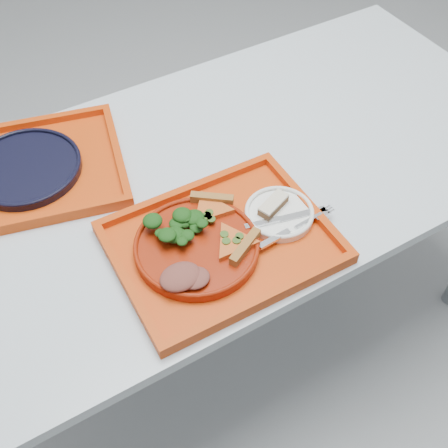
{
  "coord_description": "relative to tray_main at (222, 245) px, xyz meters",
  "views": [
    {
      "loc": [
        -0.51,
        -0.84,
        1.7
      ],
      "look_at": [
        -0.12,
        -0.18,
        0.78
      ],
      "focal_mm": 45.0,
      "sensor_mm": 36.0,
      "label": 1
    }
  ],
  "objects": [
    {
      "name": "ground",
      "position": [
        0.15,
        0.21,
        -0.76
      ],
      "size": [
        10.0,
        10.0,
        0.0
      ],
      "primitive_type": "plane",
      "color": "gray",
      "rests_on": "ground"
    },
    {
      "name": "table",
      "position": [
        0.15,
        0.21,
        -0.08
      ],
      "size": [
        1.6,
        0.8,
        0.75
      ],
      "color": "silver",
      "rests_on": "ground"
    },
    {
      "name": "tray_main",
      "position": [
        0.0,
        0.0,
        0.0
      ],
      "size": [
        0.46,
        0.36,
        0.01
      ],
      "primitive_type": "cube",
      "rotation": [
        0.0,
        0.0,
        -0.02
      ],
      "color": "#BE380A",
      "rests_on": "table"
    },
    {
      "name": "tray_far",
      "position": [
        -0.29,
        0.42,
        0.0
      ],
      "size": [
        0.52,
        0.45,
        0.01
      ],
      "primitive_type": "cube",
      "rotation": [
        0.0,
        0.0,
        -0.24
      ],
      "color": "#BE380A",
      "rests_on": "table"
    },
    {
      "name": "dinner_plate",
      "position": [
        -0.05,
        0.01,
        0.02
      ],
      "size": [
        0.26,
        0.26,
        0.02
      ],
      "primitive_type": "cylinder",
      "color": "maroon",
      "rests_on": "tray_main"
    },
    {
      "name": "side_plate",
      "position": [
        0.14,
        0.0,
        0.01
      ],
      "size": [
        0.15,
        0.15,
        0.01
      ],
      "primitive_type": "cylinder",
      "color": "white",
      "rests_on": "tray_main"
    },
    {
      "name": "navy_plate",
      "position": [
        -0.29,
        0.42,
        0.01
      ],
      "size": [
        0.26,
        0.26,
        0.02
      ],
      "primitive_type": "cylinder",
      "color": "black",
      "rests_on": "tray_far"
    },
    {
      "name": "pizza_slice_a",
      "position": [
        0.01,
        -0.03,
        0.03
      ],
      "size": [
        0.14,
        0.14,
        0.02
      ],
      "primitive_type": null,
      "rotation": [
        0.0,
        0.0,
        2.04
      ],
      "color": "orange",
      "rests_on": "dinner_plate"
    },
    {
      "name": "pizza_slice_b",
      "position": [
        0.02,
        0.08,
        0.03
      ],
      "size": [
        0.14,
        0.14,
        0.02
      ],
      "primitive_type": null,
      "rotation": [
        0.0,
        0.0,
        4.06
      ],
      "color": "orange",
      "rests_on": "dinner_plate"
    },
    {
      "name": "salad_heap",
      "position": [
        -0.07,
        0.06,
        0.05
      ],
      "size": [
        0.1,
        0.09,
        0.05
      ],
      "primitive_type": "ellipsoid",
      "color": "black",
      "rests_on": "dinner_plate"
    },
    {
      "name": "meat_portion",
      "position": [
        -0.12,
        -0.05,
        0.04
      ],
      "size": [
        0.08,
        0.07,
        0.03
      ],
      "primitive_type": "ellipsoid",
      "color": "brown",
      "rests_on": "dinner_plate"
    },
    {
      "name": "dessert_bar",
      "position": [
        0.14,
        0.02,
        0.03
      ],
      "size": [
        0.08,
        0.06,
        0.02
      ],
      "rotation": [
        0.0,
        0.0,
        0.37
      ],
      "color": "#493018",
      "rests_on": "side_plate"
    },
    {
      "name": "knife",
      "position": [
        0.15,
        -0.02,
        0.02
      ],
      "size": [
        0.18,
        0.06,
        0.01
      ],
      "primitive_type": "cube",
      "rotation": [
        0.0,
        0.0,
        -0.23
      ],
      "color": "silver",
      "rests_on": "side_plate"
    },
    {
      "name": "fork",
      "position": [
        0.15,
        -0.05,
        0.02
      ],
      "size": [
        0.19,
        0.03,
        0.01
      ],
      "primitive_type": "cube",
      "rotation": [
        0.0,
        0.0,
        0.06
      ],
      "color": "silver",
      "rests_on": "side_plate"
    }
  ]
}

